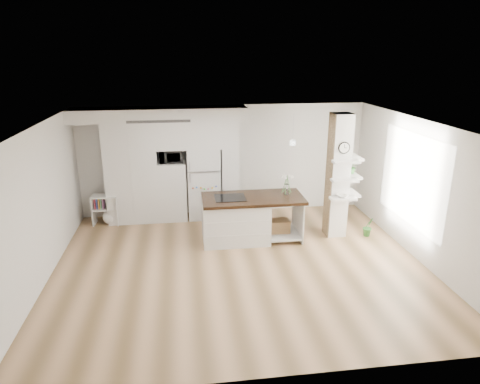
# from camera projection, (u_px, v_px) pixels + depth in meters

# --- Properties ---
(floor) EXTENTS (7.00, 6.00, 0.01)m
(floor) POSITION_uv_depth(u_px,v_px,m) (240.00, 265.00, 8.20)
(floor) COLOR tan
(floor) RESTS_ON ground
(room) EXTENTS (7.04, 6.04, 2.72)m
(room) POSITION_uv_depth(u_px,v_px,m) (240.00, 172.00, 7.62)
(room) COLOR white
(room) RESTS_ON ground
(cabinet_wall) EXTENTS (4.00, 0.71, 2.70)m
(cabinet_wall) POSITION_uv_depth(u_px,v_px,m) (164.00, 159.00, 10.06)
(cabinet_wall) COLOR white
(cabinet_wall) RESTS_ON floor
(refrigerator) EXTENTS (0.78, 0.69, 1.75)m
(refrigerator) POSITION_uv_depth(u_px,v_px,m) (204.00, 183.00, 10.39)
(refrigerator) COLOR white
(refrigerator) RESTS_ON floor
(column) EXTENTS (0.69, 0.90, 2.70)m
(column) POSITION_uv_depth(u_px,v_px,m) (343.00, 177.00, 9.15)
(column) COLOR silver
(column) RESTS_ON floor
(window) EXTENTS (0.00, 2.40, 2.40)m
(window) POSITION_uv_depth(u_px,v_px,m) (412.00, 179.00, 8.46)
(window) COLOR white
(window) RESTS_ON room
(pendant_light) EXTENTS (0.12, 0.12, 0.10)m
(pendant_light) POSITION_uv_depth(u_px,v_px,m) (330.00, 153.00, 7.90)
(pendant_light) COLOR white
(pendant_light) RESTS_ON room
(kitchen_island) EXTENTS (2.16, 1.03, 1.54)m
(kitchen_island) POSITION_uv_depth(u_px,v_px,m) (241.00, 218.00, 9.18)
(kitchen_island) COLOR white
(kitchen_island) RESTS_ON floor
(bookshelf) EXTENTS (0.63, 0.39, 0.71)m
(bookshelf) POSITION_uv_depth(u_px,v_px,m) (107.00, 212.00, 10.09)
(bookshelf) COLOR white
(bookshelf) RESTS_ON floor
(floor_plant_a) EXTENTS (0.30, 0.27, 0.43)m
(floor_plant_a) POSITION_uv_depth(u_px,v_px,m) (368.00, 227.00, 9.46)
(floor_plant_a) COLOR #357E32
(floor_plant_a) RESTS_ON floor
(floor_plant_b) EXTENTS (0.31, 0.31, 0.51)m
(floor_plant_b) POSITION_uv_depth(u_px,v_px,m) (342.00, 203.00, 10.86)
(floor_plant_b) COLOR #357E32
(floor_plant_b) RESTS_ON floor
(microwave) EXTENTS (0.54, 0.37, 0.30)m
(microwave) POSITION_uv_depth(u_px,v_px,m) (171.00, 156.00, 10.02)
(microwave) COLOR #2D2D2D
(microwave) RESTS_ON cabinet_wall
(shelf_plant) EXTENTS (0.27, 0.23, 0.30)m
(shelf_plant) POSITION_uv_depth(u_px,v_px,m) (352.00, 167.00, 9.29)
(shelf_plant) COLOR #357E32
(shelf_plant) RESTS_ON column
(decor_bowl) EXTENTS (0.22, 0.22, 0.05)m
(decor_bowl) POSITION_uv_depth(u_px,v_px,m) (342.00, 196.00, 9.03)
(decor_bowl) COLOR white
(decor_bowl) RESTS_ON column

